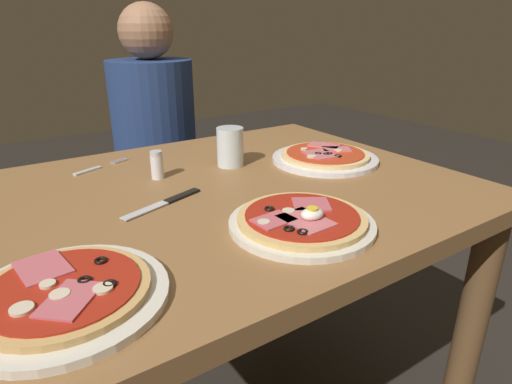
{
  "coord_description": "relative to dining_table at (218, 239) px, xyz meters",
  "views": [
    {
      "loc": [
        -0.42,
        -0.79,
        1.11
      ],
      "look_at": [
        0.02,
        -0.13,
        0.79
      ],
      "focal_mm": 30.06,
      "sensor_mm": 36.0,
      "label": 1
    }
  ],
  "objects": [
    {
      "name": "salt_shaker",
      "position": [
        -0.08,
        0.14,
        0.16
      ],
      "size": [
        0.03,
        0.03,
        0.07
      ],
      "color": "white",
      "rests_on": "dining_table"
    },
    {
      "name": "diner_person",
      "position": [
        0.17,
        0.82,
        -0.08
      ],
      "size": [
        0.32,
        0.32,
        1.18
      ],
      "rotation": [
        0.0,
        0.0,
        3.14
      ],
      "color": "black",
      "rests_on": "ground"
    },
    {
      "name": "fork",
      "position": [
        -0.18,
        0.29,
        0.13
      ],
      "size": [
        0.15,
        0.07,
        0.0
      ],
      "color": "silver",
      "rests_on": "dining_table"
    },
    {
      "name": "pizza_across_right",
      "position": [
        -0.37,
        -0.25,
        0.13
      ],
      "size": [
        0.27,
        0.27,
        0.03
      ],
      "color": "silver",
      "rests_on": "dining_table"
    },
    {
      "name": "knife",
      "position": [
        -0.12,
        -0.01,
        0.13
      ],
      "size": [
        0.19,
        0.08,
        0.01
      ],
      "color": "silver",
      "rests_on": "dining_table"
    },
    {
      "name": "pizza_foreground",
      "position": [
        0.04,
        -0.25,
        0.14
      ],
      "size": [
        0.26,
        0.26,
        0.05
      ],
      "color": "silver",
      "rests_on": "dining_table"
    },
    {
      "name": "water_glass_near",
      "position": [
        0.11,
        0.13,
        0.17
      ],
      "size": [
        0.07,
        0.07,
        0.1
      ],
      "color": "silver",
      "rests_on": "dining_table"
    },
    {
      "name": "pizza_across_left",
      "position": [
        0.34,
        0.02,
        0.13
      ],
      "size": [
        0.28,
        0.28,
        0.03
      ],
      "color": "white",
      "rests_on": "dining_table"
    },
    {
      "name": "dining_table",
      "position": [
        0.0,
        0.0,
        0.0
      ],
      "size": [
        1.12,
        0.85,
        0.76
      ],
      "color": "olive",
      "rests_on": "ground"
    }
  ]
}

